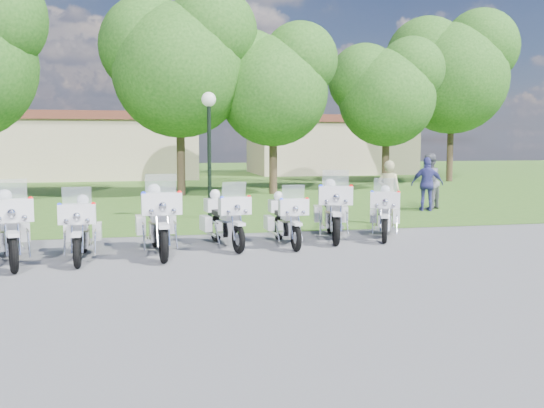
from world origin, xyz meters
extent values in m
plane|color=slate|center=(0.00, 0.00, 0.00)|extent=(100.00, 100.00, 0.00)
cube|color=#34621F|center=(0.00, 27.00, 0.00)|extent=(100.00, 48.00, 0.01)
torus|color=black|center=(-4.64, -0.78, 0.35)|extent=(0.32, 0.73, 0.72)
torus|color=black|center=(-5.11, 0.98, 0.35)|extent=(0.32, 0.73, 0.72)
cube|color=white|center=(-4.64, -0.80, 0.73)|extent=(0.31, 0.51, 0.08)
cube|color=white|center=(-4.71, -0.54, 1.13)|extent=(0.81, 0.45, 0.43)
cube|color=silver|center=(-4.72, -0.48, 1.50)|extent=(0.61, 0.28, 0.40)
sphere|color=red|center=(-4.36, -0.51, 1.33)|extent=(0.10, 0.10, 0.10)
cube|color=silver|center=(-4.89, 0.12, 0.48)|extent=(0.51, 0.67, 0.36)
cube|color=white|center=(-4.82, -0.13, 0.86)|extent=(0.48, 0.63, 0.24)
cube|color=black|center=(-4.97, 0.43, 0.84)|extent=(0.52, 0.74, 0.13)
cube|color=white|center=(-4.76, 0.91, 0.54)|extent=(0.33, 0.59, 0.39)
cube|color=white|center=(-5.12, 1.02, 0.99)|extent=(0.61, 0.55, 0.34)
sphere|color=white|center=(-5.12, 1.02, 1.27)|extent=(0.28, 0.28, 0.28)
torus|color=black|center=(-3.56, -0.56, 0.32)|extent=(0.14, 0.65, 0.65)
torus|color=black|center=(-3.58, 1.08, 0.32)|extent=(0.14, 0.65, 0.65)
cube|color=white|center=(-3.56, -0.58, 0.65)|extent=(0.18, 0.43, 0.07)
cube|color=white|center=(-3.56, -0.34, 1.01)|extent=(0.70, 0.24, 0.39)
cube|color=silver|center=(-3.56, -0.28, 1.35)|extent=(0.54, 0.12, 0.36)
sphere|color=red|center=(-3.25, -0.39, 1.19)|extent=(0.09, 0.09, 0.09)
sphere|color=#1426E5|center=(-3.87, -0.40, 1.19)|extent=(0.09, 0.09, 0.09)
cube|color=silver|center=(-3.57, 0.28, 0.43)|extent=(0.34, 0.54, 0.33)
cube|color=white|center=(-3.57, 0.04, 0.77)|extent=(0.32, 0.51, 0.21)
cube|color=black|center=(-3.58, 0.56, 0.75)|extent=(0.34, 0.60, 0.12)
cube|color=white|center=(-3.29, 0.94, 0.48)|extent=(0.18, 0.50, 0.35)
cube|color=white|center=(-3.87, 0.93, 0.48)|extent=(0.18, 0.50, 0.35)
cube|color=white|center=(-3.58, 1.10, 0.89)|extent=(0.47, 0.39, 0.31)
sphere|color=white|center=(-3.58, 1.10, 1.14)|extent=(0.25, 0.25, 0.25)
torus|color=black|center=(-1.95, -0.42, 0.36)|extent=(0.19, 0.74, 0.74)
torus|color=black|center=(-2.07, 1.45, 0.36)|extent=(0.19, 0.74, 0.74)
cube|color=white|center=(-1.94, -0.44, 0.75)|extent=(0.23, 0.50, 0.08)
cube|color=white|center=(-1.96, -0.17, 1.15)|extent=(0.81, 0.32, 0.44)
cube|color=silver|center=(-1.97, -0.10, 1.54)|extent=(0.62, 0.17, 0.41)
sphere|color=red|center=(-1.61, -0.21, 1.36)|extent=(0.10, 0.10, 0.10)
sphere|color=#1426E5|center=(-2.31, -0.26, 1.36)|extent=(0.10, 0.10, 0.10)
cube|color=silver|center=(-2.01, 0.54, 0.49)|extent=(0.41, 0.64, 0.37)
cube|color=white|center=(-1.99, 0.27, 0.88)|extent=(0.39, 0.59, 0.24)
cube|color=black|center=(-2.03, 0.87, 0.86)|extent=(0.42, 0.71, 0.13)
cube|color=white|center=(-1.73, 1.31, 0.55)|extent=(0.24, 0.58, 0.40)
cube|color=white|center=(-2.39, 1.26, 0.55)|extent=(0.24, 0.58, 0.40)
cube|color=white|center=(-2.08, 1.48, 1.01)|extent=(0.56, 0.47, 0.35)
sphere|color=white|center=(-2.08, 1.48, 1.30)|extent=(0.29, 0.29, 0.29)
torus|color=black|center=(-0.35, 0.28, 0.32)|extent=(0.24, 0.65, 0.64)
torus|color=black|center=(-0.64, 1.88, 0.32)|extent=(0.24, 0.65, 0.64)
cube|color=white|center=(-0.34, 0.26, 0.65)|extent=(0.25, 0.45, 0.07)
cube|color=white|center=(-0.39, 0.50, 1.01)|extent=(0.72, 0.35, 0.38)
cube|color=silver|center=(-0.40, 0.56, 1.34)|extent=(0.55, 0.21, 0.36)
sphere|color=red|center=(-0.08, 0.50, 1.19)|extent=(0.09, 0.09, 0.09)
sphere|color=#1426E5|center=(-0.68, 0.39, 1.19)|extent=(0.09, 0.09, 0.09)
cube|color=silver|center=(-0.50, 1.10, 0.43)|extent=(0.42, 0.59, 0.33)
cube|color=white|center=(-0.46, 0.88, 0.77)|extent=(0.39, 0.55, 0.21)
cube|color=black|center=(-0.55, 1.39, 0.75)|extent=(0.43, 0.64, 0.11)
cube|color=white|center=(-0.33, 1.80, 0.48)|extent=(0.26, 0.52, 0.34)
cube|color=white|center=(-0.90, 1.69, 0.48)|extent=(0.26, 0.52, 0.34)
cube|color=white|center=(-0.65, 1.91, 0.88)|extent=(0.52, 0.46, 0.31)
sphere|color=white|center=(-0.65, 1.91, 1.13)|extent=(0.25, 0.25, 0.25)
torus|color=black|center=(0.92, 0.26, 0.30)|extent=(0.13, 0.61, 0.61)
torus|color=black|center=(0.88, 1.80, 0.30)|extent=(0.13, 0.61, 0.61)
cube|color=white|center=(0.92, 0.24, 0.62)|extent=(0.17, 0.40, 0.06)
cube|color=white|center=(0.91, 0.47, 0.95)|extent=(0.66, 0.24, 0.36)
cube|color=silver|center=(0.91, 0.52, 1.27)|extent=(0.51, 0.12, 0.34)
sphere|color=red|center=(1.20, 0.42, 1.12)|extent=(0.08, 0.08, 0.08)
sphere|color=#1426E5|center=(0.62, 0.41, 1.12)|extent=(0.08, 0.08, 0.08)
cube|color=silver|center=(0.90, 1.05, 0.41)|extent=(0.32, 0.52, 0.31)
cube|color=white|center=(0.90, 0.83, 0.72)|extent=(0.30, 0.48, 0.20)
cube|color=black|center=(0.89, 1.32, 0.71)|extent=(0.32, 0.57, 0.11)
cube|color=white|center=(1.15, 1.67, 0.45)|extent=(0.18, 0.48, 0.33)
cube|color=white|center=(0.61, 1.66, 0.45)|extent=(0.18, 0.48, 0.33)
cube|color=white|center=(0.88, 1.83, 0.83)|extent=(0.44, 0.37, 0.29)
sphere|color=white|center=(0.88, 1.83, 1.07)|extent=(0.24, 0.24, 0.24)
torus|color=black|center=(1.99, 0.75, 0.36)|extent=(0.30, 0.74, 0.73)
torus|color=black|center=(2.41, 2.55, 0.36)|extent=(0.30, 0.74, 0.73)
cube|color=white|center=(1.98, 0.73, 0.74)|extent=(0.30, 0.51, 0.08)
cube|color=white|center=(2.05, 0.99, 1.14)|extent=(0.82, 0.43, 0.43)
cube|color=silver|center=(2.06, 1.06, 1.52)|extent=(0.62, 0.27, 0.41)
sphere|color=red|center=(2.37, 0.85, 1.35)|extent=(0.10, 0.10, 0.10)
sphere|color=#1426E5|center=(1.69, 1.01, 1.35)|extent=(0.10, 0.10, 0.10)
cube|color=silver|center=(2.20, 1.67, 0.49)|extent=(0.50, 0.68, 0.37)
cube|color=white|center=(2.14, 1.42, 0.87)|extent=(0.47, 0.63, 0.24)
cube|color=black|center=(2.28, 1.99, 0.85)|extent=(0.51, 0.74, 0.13)
cube|color=white|center=(2.69, 2.32, 0.54)|extent=(0.32, 0.59, 0.39)
cube|color=white|center=(2.05, 2.46, 0.54)|extent=(0.32, 0.59, 0.39)
cube|color=white|center=(2.42, 2.58, 1.00)|extent=(0.61, 0.54, 0.35)
sphere|color=white|center=(2.42, 2.58, 1.28)|extent=(0.28, 0.28, 0.28)
torus|color=black|center=(3.20, 0.81, 0.32)|extent=(0.36, 0.64, 0.64)
torus|color=black|center=(3.83, 2.32, 0.32)|extent=(0.36, 0.64, 0.64)
cube|color=white|center=(3.19, 0.80, 0.65)|extent=(0.32, 0.46, 0.07)
cube|color=white|center=(3.28, 1.02, 1.01)|extent=(0.72, 0.48, 0.38)
cube|color=silver|center=(3.31, 1.07, 1.34)|extent=(0.54, 0.31, 0.36)
sphere|color=red|center=(3.54, 0.85, 1.19)|extent=(0.09, 0.09, 0.09)
sphere|color=#1426E5|center=(2.98, 1.08, 1.19)|extent=(0.09, 0.09, 0.09)
cube|color=silver|center=(3.52, 1.58, 0.43)|extent=(0.51, 0.62, 0.33)
cube|color=white|center=(3.43, 1.37, 0.77)|extent=(0.47, 0.58, 0.21)
cube|color=black|center=(3.63, 1.85, 0.75)|extent=(0.53, 0.67, 0.11)
cube|color=white|center=(4.04, 2.07, 0.48)|extent=(0.35, 0.53, 0.34)
cube|color=white|center=(3.51, 2.29, 0.48)|extent=(0.35, 0.53, 0.34)
cube|color=white|center=(3.84, 2.34, 0.88)|extent=(0.57, 0.53, 0.31)
sphere|color=white|center=(3.84, 2.34, 1.13)|extent=(0.25, 0.25, 0.25)
cylinder|color=black|center=(-0.31, 6.21, 1.74)|extent=(0.12, 0.12, 3.49)
sphere|color=white|center=(-0.31, 6.21, 3.64)|extent=(0.44, 0.44, 0.44)
cylinder|color=#38281C|center=(-0.67, 14.28, 1.96)|extent=(0.36, 0.36, 3.93)
sphere|color=#1A4C15|center=(-0.67, 14.28, 5.36)|extent=(5.71, 5.71, 5.71)
sphere|color=#1A4C15|center=(-1.92, 14.73, 6.43)|extent=(4.29, 4.29, 4.29)
sphere|color=#1A4C15|center=(0.66, 13.92, 6.96)|extent=(3.93, 3.93, 3.93)
cylinder|color=#38281C|center=(3.41, 14.18, 1.67)|extent=(0.36, 0.36, 3.34)
sphere|color=#1A4C15|center=(3.41, 14.18, 4.55)|extent=(4.86, 4.86, 4.86)
sphere|color=#1A4C15|center=(2.35, 14.56, 5.46)|extent=(3.64, 3.64, 3.64)
sphere|color=#1A4C15|center=(4.55, 13.88, 5.92)|extent=(3.34, 3.34, 3.34)
cylinder|color=#38281C|center=(9.52, 15.96, 1.64)|extent=(0.36, 0.36, 3.27)
sphere|color=#1A4C15|center=(9.52, 15.96, 4.46)|extent=(4.76, 4.76, 4.76)
sphere|color=#1A4C15|center=(8.48, 16.33, 5.36)|extent=(3.57, 3.57, 3.57)
sphere|color=#1A4C15|center=(10.64, 15.66, 5.80)|extent=(3.27, 3.27, 3.27)
cylinder|color=#38281C|center=(15.23, 20.06, 2.17)|extent=(0.36, 0.36, 4.34)
sphere|color=#1A4C15|center=(15.23, 20.06, 5.92)|extent=(6.31, 6.31, 6.31)
sphere|color=#1A4C15|center=(13.85, 20.56, 7.10)|extent=(4.73, 4.73, 4.73)
sphere|color=#1A4C15|center=(16.71, 19.67, 7.69)|extent=(4.34, 4.34, 4.34)
cube|color=#C0AE8B|center=(-6.00, 28.00, 1.80)|extent=(14.00, 8.00, 3.60)
cube|color=brown|center=(-6.00, 28.00, 3.85)|extent=(14.56, 8.32, 0.50)
cube|color=#C0AE8B|center=(11.00, 30.00, 1.80)|extent=(11.00, 7.00, 3.60)
cube|color=brown|center=(11.00, 30.00, 3.85)|extent=(11.44, 7.28, 0.50)
imported|color=tan|center=(4.61, 3.95, 0.91)|extent=(0.79, 0.75, 1.82)
imported|color=slate|center=(7.42, 7.05, 0.97)|extent=(1.19, 1.16, 1.94)
imported|color=#3A3A8B|center=(7.14, 6.60, 0.91)|extent=(1.15, 0.74, 1.83)
camera|label=1|loc=(-2.32, -12.35, 2.42)|focal=40.00mm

